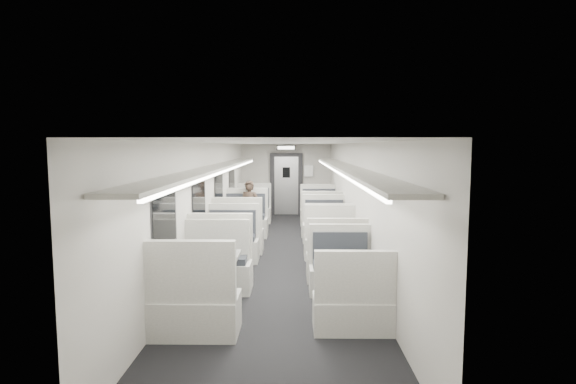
{
  "coord_description": "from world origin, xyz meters",
  "views": [
    {
      "loc": [
        0.25,
        -9.17,
        2.34
      ],
      "look_at": [
        0.11,
        1.68,
        1.22
      ],
      "focal_mm": 28.0,
      "sensor_mm": 36.0,
      "label": 1
    }
  ],
  "objects_px": {
    "booth_left_b": "(242,227)",
    "booth_left_c": "(226,251)",
    "booth_right_d": "(346,285)",
    "vestibule_door": "(286,184)",
    "booth_right_c": "(333,249)",
    "booth_right_a": "(321,216)",
    "exit_sign": "(286,148)",
    "booth_left_a": "(250,214)",
    "booth_left_d": "(206,281)",
    "passenger": "(249,209)",
    "booth_right_b": "(327,232)"
  },
  "relations": [
    {
      "from": "booth_left_a",
      "to": "booth_right_d",
      "type": "distance_m",
      "value": 6.8
    },
    {
      "from": "booth_left_a",
      "to": "booth_left_d",
      "type": "xyz_separation_m",
      "value": [
        0.0,
        -6.54,
        0.02
      ]
    },
    {
      "from": "vestibule_door",
      "to": "booth_right_c",
      "type": "bearing_deg",
      "value": -81.46
    },
    {
      "from": "booth_right_a",
      "to": "vestibule_door",
      "type": "bearing_deg",
      "value": 110.16
    },
    {
      "from": "booth_right_c",
      "to": "vestibule_door",
      "type": "height_order",
      "value": "vestibule_door"
    },
    {
      "from": "booth_left_b",
      "to": "booth_right_d",
      "type": "bearing_deg",
      "value": -65.12
    },
    {
      "from": "booth_left_a",
      "to": "booth_left_c",
      "type": "height_order",
      "value": "booth_left_a"
    },
    {
      "from": "booth_right_c",
      "to": "booth_left_c",
      "type": "bearing_deg",
      "value": -171.76
    },
    {
      "from": "booth_left_d",
      "to": "booth_right_a",
      "type": "xyz_separation_m",
      "value": [
        2.0,
        6.15,
        -0.01
      ]
    },
    {
      "from": "booth_left_d",
      "to": "booth_right_c",
      "type": "relative_size",
      "value": 1.1
    },
    {
      "from": "booth_left_c",
      "to": "passenger",
      "type": "xyz_separation_m",
      "value": [
        0.11,
        3.27,
        0.34
      ]
    },
    {
      "from": "booth_left_d",
      "to": "vestibule_door",
      "type": "relative_size",
      "value": 1.1
    },
    {
      "from": "booth_right_a",
      "to": "booth_right_c",
      "type": "bearing_deg",
      "value": -90.0
    },
    {
      "from": "booth_right_c",
      "to": "passenger",
      "type": "bearing_deg",
      "value": 122.36
    },
    {
      "from": "booth_left_b",
      "to": "booth_left_d",
      "type": "xyz_separation_m",
      "value": [
        0.0,
        -4.35,
        -0.0
      ]
    },
    {
      "from": "booth_left_a",
      "to": "vestibule_door",
      "type": "bearing_deg",
      "value": 66.84
    },
    {
      "from": "booth_right_c",
      "to": "exit_sign",
      "type": "distance_m",
      "value": 6.53
    },
    {
      "from": "booth_left_c",
      "to": "passenger",
      "type": "height_order",
      "value": "passenger"
    },
    {
      "from": "booth_right_b",
      "to": "vestibule_door",
      "type": "relative_size",
      "value": 1.02
    },
    {
      "from": "passenger",
      "to": "booth_left_a",
      "type": "bearing_deg",
      "value": 111.57
    },
    {
      "from": "exit_sign",
      "to": "vestibule_door",
      "type": "bearing_deg",
      "value": 90.0
    },
    {
      "from": "booth_right_b",
      "to": "exit_sign",
      "type": "height_order",
      "value": "exit_sign"
    },
    {
      "from": "booth_left_b",
      "to": "booth_left_d",
      "type": "bearing_deg",
      "value": -90.0
    },
    {
      "from": "booth_left_b",
      "to": "booth_left_c",
      "type": "bearing_deg",
      "value": -90.0
    },
    {
      "from": "booth_left_d",
      "to": "booth_right_a",
      "type": "relative_size",
      "value": 1.03
    },
    {
      "from": "booth_left_a",
      "to": "booth_right_d",
      "type": "bearing_deg",
      "value": -72.89
    },
    {
      "from": "booth_right_c",
      "to": "vestibule_door",
      "type": "xyz_separation_m",
      "value": [
        -1.0,
        6.66,
        0.66
      ]
    },
    {
      "from": "booth_left_a",
      "to": "exit_sign",
      "type": "relative_size",
      "value": 3.58
    },
    {
      "from": "exit_sign",
      "to": "booth_left_c",
      "type": "bearing_deg",
      "value": -98.8
    },
    {
      "from": "booth_right_a",
      "to": "booth_right_b",
      "type": "relative_size",
      "value": 1.04
    },
    {
      "from": "vestibule_door",
      "to": "booth_left_b",
      "type": "bearing_deg",
      "value": -102.47
    },
    {
      "from": "booth_left_a",
      "to": "vestibule_door",
      "type": "relative_size",
      "value": 1.06
    },
    {
      "from": "booth_left_c",
      "to": "booth_right_c",
      "type": "height_order",
      "value": "booth_left_c"
    },
    {
      "from": "booth_right_a",
      "to": "passenger",
      "type": "relative_size",
      "value": 1.53
    },
    {
      "from": "booth_right_a",
      "to": "passenger",
      "type": "distance_m",
      "value": 2.14
    },
    {
      "from": "booth_left_b",
      "to": "booth_right_a",
      "type": "relative_size",
      "value": 1.04
    },
    {
      "from": "booth_left_c",
      "to": "booth_right_d",
      "type": "distance_m",
      "value": 2.75
    },
    {
      "from": "booth_left_d",
      "to": "vestibule_door",
      "type": "bearing_deg",
      "value": 83.57
    },
    {
      "from": "booth_left_c",
      "to": "vestibule_door",
      "type": "xyz_separation_m",
      "value": [
        1.0,
        6.95,
        0.65
      ]
    },
    {
      "from": "booth_right_a",
      "to": "vestibule_door",
      "type": "relative_size",
      "value": 1.06
    },
    {
      "from": "booth_right_d",
      "to": "passenger",
      "type": "distance_m",
      "value": 5.51
    },
    {
      "from": "booth_right_b",
      "to": "passenger",
      "type": "distance_m",
      "value": 2.35
    },
    {
      "from": "booth_right_d",
      "to": "vestibule_door",
      "type": "bearing_deg",
      "value": 96.46
    },
    {
      "from": "booth_left_c",
      "to": "passenger",
      "type": "bearing_deg",
      "value": 88.08
    },
    {
      "from": "booth_right_a",
      "to": "exit_sign",
      "type": "bearing_deg",
      "value": 114.1
    },
    {
      "from": "booth_left_b",
      "to": "booth_right_b",
      "type": "bearing_deg",
      "value": -14.37
    },
    {
      "from": "passenger",
      "to": "exit_sign",
      "type": "xyz_separation_m",
      "value": [
        0.89,
        3.19,
        1.55
      ]
    },
    {
      "from": "vestibule_door",
      "to": "booth_left_d",
      "type": "bearing_deg",
      "value": -96.43
    },
    {
      "from": "passenger",
      "to": "booth_right_d",
      "type": "bearing_deg",
      "value": -53.0
    },
    {
      "from": "booth_left_c",
      "to": "exit_sign",
      "type": "distance_m",
      "value": 6.8
    }
  ]
}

